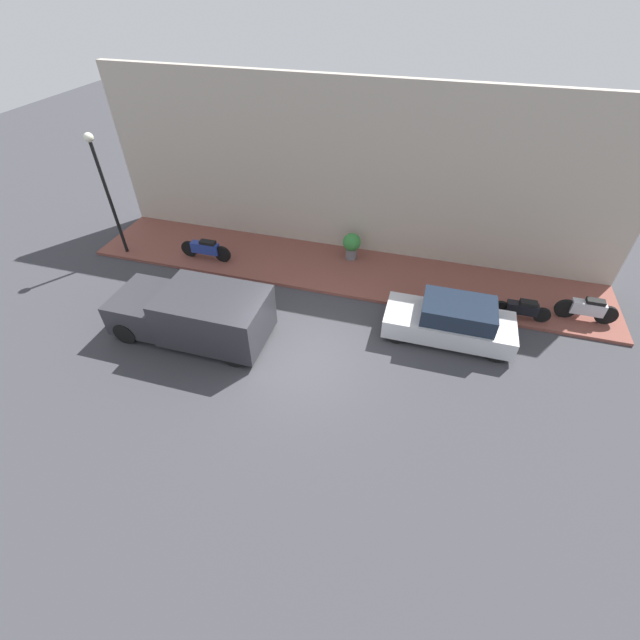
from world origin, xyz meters
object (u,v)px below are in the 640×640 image
motorcycle_blue (206,249)px  motorcycle_black (522,309)px  streetlamp (103,180)px  potted_plant (352,244)px  delivery_van (193,313)px  parked_car (451,321)px  scooter_silver (587,309)px

motorcycle_blue → motorcycle_black: size_ratio=1.15×
streetlamp → potted_plant: bearing=-77.4°
motorcycle_blue → delivery_van: bearing=-156.9°
parked_car → potted_plant: 5.25m
motorcycle_black → potted_plant: potted_plant is taller
scooter_silver → potted_plant: size_ratio=1.77×
scooter_silver → streetlamp: bearing=91.4°
scooter_silver → streetlamp: size_ratio=0.41×
motorcycle_blue → streetlamp: streetlamp is taller
motorcycle_black → streetlamp: size_ratio=0.39×
motorcycle_blue → motorcycle_black: (-0.44, -11.58, -0.07)m
motorcycle_black → scooter_silver: bearing=-77.0°
motorcycle_blue → potted_plant: size_ratio=1.96×
delivery_van → parked_car: bearing=-74.8°
scooter_silver → potted_plant: bearing=79.0°
parked_car → streetlamp: (1.50, 12.75, 2.43)m
streetlamp → parked_car: bearing=-96.7°
motorcycle_blue → potted_plant: 5.67m
parked_car → motorcycle_black: (1.44, -2.22, -0.15)m
motorcycle_black → streetlamp: (0.06, 14.97, 2.58)m
delivery_van → streetlamp: bearing=54.8°
parked_car → motorcycle_black: parked_car is taller
parked_car → streetlamp: bearing=83.3°
delivery_van → streetlamp: streetlamp is taller
potted_plant → delivery_van: bearing=146.1°
delivery_van → motorcycle_blue: delivery_van is taller
scooter_silver → motorcycle_blue: bearing=90.1°
motorcycle_black → streetlamp: bearing=89.8°
delivery_van → potted_plant: 6.70m
parked_car → scooter_silver: bearing=-65.6°
motorcycle_black → motorcycle_blue: bearing=87.8°
motorcycle_black → parked_car: bearing=123.1°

